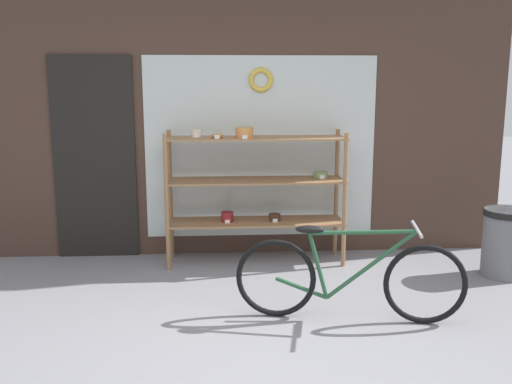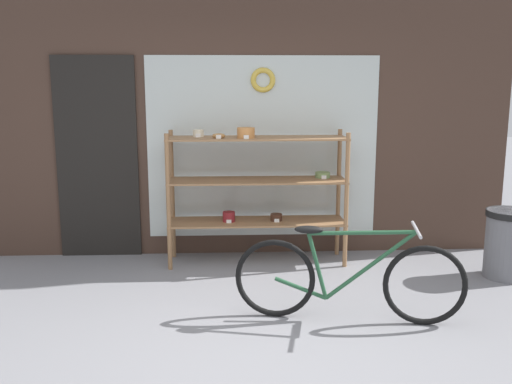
% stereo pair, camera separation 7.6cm
% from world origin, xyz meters
% --- Properties ---
extents(ground_plane, '(30.00, 30.00, 0.00)m').
position_xyz_m(ground_plane, '(0.00, 0.00, 0.00)').
color(ground_plane, gray).
extents(storefront_facade, '(5.68, 0.13, 3.91)m').
position_xyz_m(storefront_facade, '(-0.03, 2.46, 1.90)').
color(storefront_facade, '#473328').
rests_on(storefront_facade, ground_plane).
extents(display_case, '(1.79, 0.46, 1.39)m').
position_xyz_m(display_case, '(0.12, 2.09, 0.84)').
color(display_case, '#8E6642').
rests_on(display_case, ground_plane).
extents(bicycle, '(1.75, 0.51, 0.76)m').
position_xyz_m(bicycle, '(0.75, 0.58, 0.34)').
color(bicycle, black).
rests_on(bicycle, ground_plane).
extents(trash_bin, '(0.45, 0.45, 0.65)m').
position_xyz_m(trash_bin, '(2.47, 1.50, 0.35)').
color(trash_bin, slate).
rests_on(trash_bin, ground_plane).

